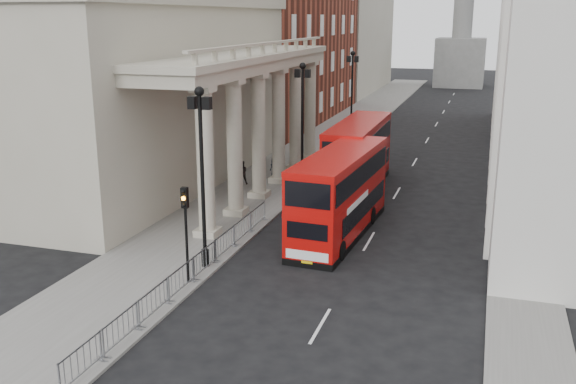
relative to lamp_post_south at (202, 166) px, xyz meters
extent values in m
plane|color=black|center=(0.60, -4.00, -4.91)|extent=(260.00, 260.00, 0.00)
cube|color=slate|center=(-2.40, 26.00, -4.85)|extent=(6.00, 140.00, 0.12)
cube|color=slate|center=(14.10, 26.00, -4.85)|extent=(3.00, 140.00, 0.12)
cube|color=slate|center=(0.55, 26.00, -4.84)|extent=(0.20, 140.00, 0.14)
cube|color=#A6A08B|center=(-9.90, 14.00, 1.09)|extent=(9.00, 28.00, 12.00)
cube|color=maroon|center=(-9.90, 44.00, 6.09)|extent=(9.00, 32.00, 22.00)
cube|color=#A6A08B|center=(-9.90, 76.00, 5.09)|extent=(9.00, 30.00, 20.00)
cube|color=silver|center=(16.60, 28.00, 7.59)|extent=(8.00, 55.00, 25.00)
cube|color=#60605E|center=(6.60, 88.00, -0.91)|extent=(8.00, 8.00, 8.00)
cylinder|color=black|center=(0.00, 0.00, -4.39)|extent=(0.36, 0.36, 0.80)
cylinder|color=black|center=(0.00, 0.00, -0.79)|extent=(0.18, 0.18, 8.00)
sphere|color=black|center=(0.00, 0.00, 3.31)|extent=(0.44, 0.44, 0.44)
cube|color=black|center=(0.35, 0.00, 2.81)|extent=(0.35, 0.35, 0.55)
cube|color=black|center=(-0.35, 0.00, 2.81)|extent=(0.35, 0.35, 0.55)
cylinder|color=black|center=(0.00, 16.00, -4.39)|extent=(0.36, 0.36, 0.80)
cylinder|color=black|center=(0.00, 16.00, -0.79)|extent=(0.18, 0.18, 8.00)
sphere|color=black|center=(0.00, 16.00, 3.31)|extent=(0.44, 0.44, 0.44)
cube|color=black|center=(0.35, 16.00, 2.81)|extent=(0.35, 0.35, 0.55)
cube|color=black|center=(-0.35, 16.00, 2.81)|extent=(0.35, 0.35, 0.55)
cylinder|color=black|center=(0.00, 32.00, -4.39)|extent=(0.36, 0.36, 0.80)
cylinder|color=black|center=(0.00, 32.00, -0.79)|extent=(0.18, 0.18, 8.00)
sphere|color=black|center=(0.00, 32.00, 3.31)|extent=(0.44, 0.44, 0.44)
cube|color=black|center=(0.35, 32.00, 2.81)|extent=(0.35, 0.35, 0.55)
cube|color=black|center=(-0.35, 32.00, 2.81)|extent=(0.35, 0.35, 0.55)
cylinder|color=black|center=(0.10, -2.00, -3.09)|extent=(0.12, 0.12, 3.40)
cube|color=black|center=(0.10, -2.00, -0.94)|extent=(0.28, 0.22, 0.90)
sphere|color=black|center=(0.10, -2.13, -0.64)|extent=(0.18, 0.18, 0.18)
sphere|color=orange|center=(0.10, -2.13, -0.94)|extent=(0.18, 0.18, 0.18)
sphere|color=black|center=(0.10, -2.13, -1.24)|extent=(0.18, 0.18, 0.18)
cube|color=gray|center=(0.25, -10.00, -4.24)|extent=(0.50, 2.30, 1.10)
cube|color=gray|center=(0.25, -7.65, -4.24)|extent=(0.50, 2.30, 1.10)
cube|color=gray|center=(0.25, -5.30, -4.24)|extent=(0.50, 2.30, 1.10)
cube|color=gray|center=(0.25, -2.95, -4.24)|extent=(0.50, 2.30, 1.10)
cube|color=gray|center=(0.25, -0.60, -4.24)|extent=(0.50, 2.30, 1.10)
cube|color=gray|center=(0.25, 1.75, -4.24)|extent=(0.50, 2.30, 1.10)
cube|color=gray|center=(0.25, 4.10, -4.24)|extent=(0.50, 2.30, 1.10)
cube|color=gray|center=(0.25, 6.45, -4.24)|extent=(0.50, 2.30, 1.10)
cube|color=#B70B08|center=(4.87, 6.57, -3.57)|extent=(3.15, 10.58, 1.99)
cube|color=#B70B08|center=(4.87, 6.57, -1.51)|extent=(3.15, 10.58, 1.74)
cube|color=#B70B08|center=(4.87, 6.57, -0.51)|extent=(3.20, 10.62, 0.25)
cube|color=black|center=(4.87, 6.57, -4.74)|extent=(3.17, 10.58, 0.35)
cube|color=black|center=(4.87, 6.57, -3.32)|extent=(3.09, 8.60, 0.99)
cube|color=black|center=(4.87, 6.57, -1.41)|extent=(3.18, 9.99, 1.09)
cube|color=white|center=(4.54, 1.37, -4.26)|extent=(2.09, 0.19, 0.45)
cube|color=yellow|center=(4.54, 1.36, -4.59)|extent=(0.55, 0.08, 0.13)
cylinder|color=black|center=(3.52, 3.02, -4.41)|extent=(0.38, 1.01, 0.99)
cylinder|color=black|center=(5.76, 2.88, -4.41)|extent=(0.38, 1.01, 0.99)
cylinder|color=black|center=(3.91, 9.07, -4.41)|extent=(0.38, 1.01, 0.99)
cylinder|color=black|center=(6.15, 8.93, -4.41)|extent=(0.38, 1.01, 0.99)
cube|color=#AE0A08|center=(3.93, 16.01, -3.53)|extent=(2.58, 10.74, 2.04)
cube|color=#AE0A08|center=(3.93, 16.01, -1.41)|extent=(2.58, 10.74, 1.79)
cube|color=#AE0A08|center=(3.93, 16.01, -0.39)|extent=(2.62, 10.78, 0.26)
cube|color=black|center=(3.93, 16.01, -4.73)|extent=(2.60, 10.74, 0.36)
cube|color=black|center=(3.93, 16.01, -3.28)|extent=(2.64, 8.69, 1.02)
cube|color=black|center=(3.93, 16.01, -1.31)|extent=(2.64, 10.12, 1.12)
cube|color=white|center=(3.91, 10.65, -4.25)|extent=(2.15, 0.07, 0.46)
cube|color=yellow|center=(3.91, 10.64, -4.58)|extent=(0.56, 0.04, 0.13)
cylinder|color=black|center=(2.76, 12.28, -4.40)|extent=(0.33, 1.02, 1.02)
cylinder|color=black|center=(5.07, 12.27, -4.40)|extent=(0.33, 1.02, 1.02)
cylinder|color=black|center=(2.78, 18.51, -4.40)|extent=(0.33, 1.02, 1.02)
cylinder|color=black|center=(5.09, 18.51, -4.40)|extent=(0.33, 1.02, 1.02)
imported|color=black|center=(-3.43, 12.60, -3.92)|extent=(0.64, 0.42, 1.75)
imported|color=black|center=(-3.95, 14.66, -3.96)|extent=(1.00, 0.93, 1.66)
imported|color=black|center=(-2.39, 17.08, -4.02)|extent=(0.90, 0.82, 1.55)
camera|label=1|loc=(12.12, -25.50, 6.41)|focal=40.00mm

